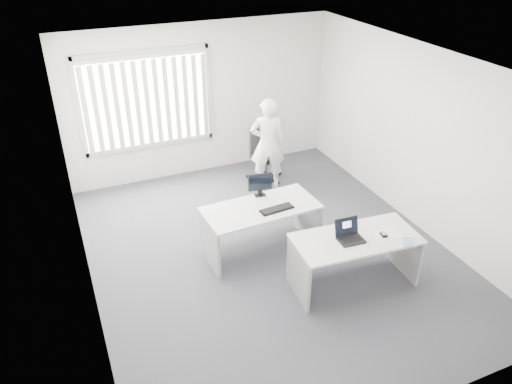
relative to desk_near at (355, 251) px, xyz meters
name	(u,v)px	position (x,y,z in m)	size (l,w,h in m)	color
ground	(269,252)	(-0.74, 1.08, -0.54)	(6.00, 6.00, 0.00)	#48484E
wall_back	(201,100)	(-0.74, 4.08, 0.86)	(5.00, 0.02, 2.80)	silver
wall_front	(414,311)	(-0.74, -1.92, 0.86)	(5.00, 0.02, 2.80)	silver
wall_left	(77,206)	(-3.24, 1.08, 0.86)	(0.02, 6.00, 2.80)	silver
wall_right	(419,139)	(1.76, 1.08, 0.86)	(0.02, 6.00, 2.80)	silver
ceiling	(271,65)	(-0.74, 1.08, 2.26)	(5.00, 6.00, 0.02)	silver
window	(147,100)	(-1.74, 4.04, 1.01)	(2.32, 0.06, 1.76)	#B7B7B2
blinds	(148,103)	(-1.74, 3.98, 0.98)	(2.20, 0.10, 1.50)	silver
desk_near	(355,251)	(0.00, 0.00, 0.00)	(1.69, 0.90, 0.75)	silver
desk_far	(261,219)	(-0.83, 1.18, 0.00)	(1.68, 0.85, 0.75)	silver
office_chair	(264,163)	(0.15, 3.27, -0.23)	(0.62, 0.62, 1.00)	black
person	(268,144)	(0.09, 2.96, 0.30)	(0.61, 0.40, 1.68)	white
laptop	(352,233)	(-0.10, -0.03, 0.34)	(0.33, 0.29, 0.26)	black
paper_sheet	(387,234)	(0.41, -0.08, 0.21)	(0.32, 0.23, 0.00)	white
mouse	(384,234)	(0.35, -0.10, 0.23)	(0.06, 0.11, 0.05)	#ABABAD
booklet	(409,242)	(0.56, -0.35, 0.21)	(0.14, 0.20, 0.01)	white
keyboard	(277,209)	(-0.65, 1.02, 0.22)	(0.49, 0.16, 0.02)	black
monitor	(260,185)	(-0.70, 1.49, 0.39)	(0.36, 0.11, 0.36)	black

